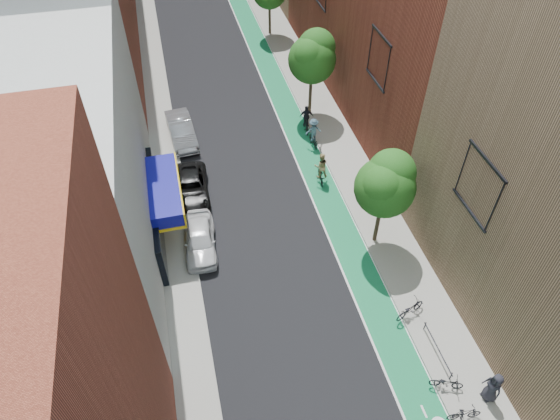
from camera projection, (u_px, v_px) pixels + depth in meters
bike_lane at (284, 102)px, 40.81m from camera, size 2.00×68.00×0.01m
sidewalk_left at (160, 118)px, 39.08m from camera, size 2.00×68.00×0.15m
sidewalk_right at (313, 97)px, 41.18m from camera, size 3.00×68.00×0.15m
building_left_white at (60, 165)px, 25.81m from camera, size 8.00×20.00×12.00m
tree_near at (386, 183)px, 26.84m from camera, size 3.40×3.36×6.42m
tree_mid at (313, 56)px, 36.27m from camera, size 3.55×3.53×6.74m
parked_car_white at (200, 239)px, 29.22m from camera, size 2.14×4.57×1.51m
parked_car_black at (191, 188)px, 32.49m from camera, size 2.51×4.98×1.35m
parked_car_silver at (181, 130)px, 36.68m from camera, size 2.10×5.03×1.62m
cyclist_lane_near at (321, 170)px, 33.28m from camera, size 0.99×1.70×2.24m
cyclist_lane_mid at (306, 122)px, 37.50m from camera, size 1.09×1.84×2.10m
cyclist_lane_far at (313, 133)px, 36.10m from camera, size 1.23×1.62×2.18m
parked_bike_near at (410, 309)px, 25.94m from camera, size 1.96×1.26×0.97m
parked_bike_mid at (464, 414)px, 22.08m from camera, size 1.63×0.63×0.95m
parked_bike_far at (446, 383)px, 23.18m from camera, size 1.66×1.09×0.83m
pedestrian at (493, 387)px, 22.46m from camera, size 0.73×1.01×1.92m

